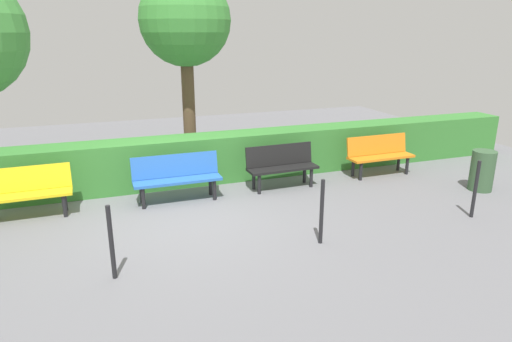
# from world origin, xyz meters

# --- Properties ---
(ground_plane) EXTENTS (18.63, 18.63, 0.00)m
(ground_plane) POSITION_xyz_m (0.00, 0.00, 0.00)
(ground_plane) COLOR slate
(bench_orange) EXTENTS (1.51, 0.48, 0.86)m
(bench_orange) POSITION_xyz_m (-4.45, -0.89, 0.48)
(bench_orange) COLOR orange
(bench_orange) RESTS_ON ground_plane
(bench_black) EXTENTS (1.45, 0.49, 0.86)m
(bench_black) POSITION_xyz_m (-2.09, -0.83, 0.48)
(bench_black) COLOR black
(bench_black) RESTS_ON ground_plane
(bench_blue) EXTENTS (1.61, 0.46, 0.86)m
(bench_blue) POSITION_xyz_m (0.03, -0.80, 0.48)
(bench_blue) COLOR blue
(bench_blue) RESTS_ON ground_plane
(bench_yellow) EXTENTS (1.43, 0.49, 0.86)m
(bench_yellow) POSITION_xyz_m (2.55, -0.87, 0.48)
(bench_yellow) COLOR yellow
(bench_yellow) RESTS_ON ground_plane
(hedge_row) EXTENTS (14.63, 0.73, 0.98)m
(hedge_row) POSITION_xyz_m (-1.03, -1.75, 0.49)
(hedge_row) COLOR #387F33
(hedge_row) RESTS_ON ground_plane
(tree_near) EXTENTS (2.01, 2.01, 4.29)m
(tree_near) POSITION_xyz_m (-0.71, -3.10, 3.23)
(tree_near) COLOR brown
(tree_near) RESTS_ON ground_plane
(railing_post_near) EXTENTS (0.06, 0.06, 1.00)m
(railing_post_near) POSITION_xyz_m (-4.55, 1.71, 0.50)
(railing_post_near) COLOR black
(railing_post_near) RESTS_ON ground_plane
(railing_post_mid) EXTENTS (0.06, 0.06, 1.00)m
(railing_post_mid) POSITION_xyz_m (-1.66, 1.71, 0.50)
(railing_post_mid) COLOR black
(railing_post_mid) RESTS_ON ground_plane
(railing_post_far) EXTENTS (0.06, 0.06, 1.00)m
(railing_post_far) POSITION_xyz_m (1.31, 1.71, 0.50)
(railing_post_far) COLOR black
(railing_post_far) RESTS_ON ground_plane
(trash_bin) EXTENTS (0.45, 0.45, 0.81)m
(trash_bin) POSITION_xyz_m (-5.77, 0.69, 0.40)
(trash_bin) COLOR #385938
(trash_bin) RESTS_ON ground_plane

